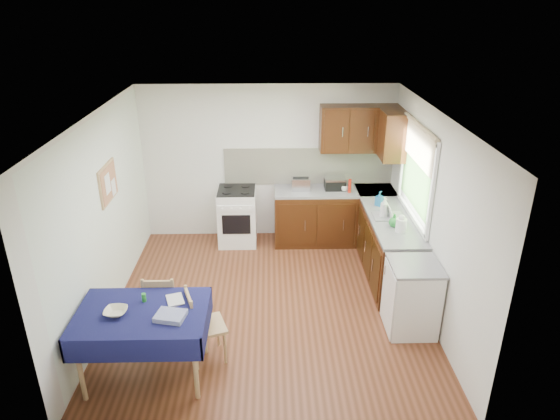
{
  "coord_description": "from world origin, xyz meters",
  "views": [
    {
      "loc": [
        0.02,
        -5.51,
        3.76
      ],
      "look_at": [
        0.15,
        0.22,
        1.25
      ],
      "focal_mm": 32.0,
      "sensor_mm": 36.0,
      "label": 1
    }
  ],
  "objects_px": {
    "chair_near": "(202,323)",
    "dish_rack": "(388,215)",
    "chair_far": "(163,305)",
    "toaster": "(301,184)",
    "kettle": "(401,224)",
    "sandwich_press": "(335,183)",
    "dining_table": "(142,320)"
  },
  "relations": [
    {
      "from": "chair_far",
      "to": "chair_near",
      "type": "xyz_separation_m",
      "value": [
        0.49,
        -0.34,
        -0.01
      ]
    },
    {
      "from": "dining_table",
      "to": "sandwich_press",
      "type": "xyz_separation_m",
      "value": [
        2.34,
        3.14,
        0.29
      ]
    },
    {
      "from": "toaster",
      "to": "kettle",
      "type": "bearing_deg",
      "value": -75.18
    },
    {
      "from": "toaster",
      "to": "sandwich_press",
      "type": "height_order",
      "value": "toaster"
    },
    {
      "from": "chair_far",
      "to": "sandwich_press",
      "type": "relative_size",
      "value": 2.79
    },
    {
      "from": "chair_far",
      "to": "chair_near",
      "type": "bearing_deg",
      "value": 145.67
    },
    {
      "from": "dining_table",
      "to": "kettle",
      "type": "relative_size",
      "value": 5.52
    },
    {
      "from": "chair_near",
      "to": "dish_rack",
      "type": "height_order",
      "value": "dish_rack"
    },
    {
      "from": "chair_near",
      "to": "kettle",
      "type": "xyz_separation_m",
      "value": [
        2.45,
        1.32,
        0.54
      ]
    },
    {
      "from": "chair_far",
      "to": "sandwich_press",
      "type": "height_order",
      "value": "sandwich_press"
    },
    {
      "from": "dining_table",
      "to": "chair_far",
      "type": "xyz_separation_m",
      "value": [
        0.07,
        0.59,
        -0.22
      ]
    },
    {
      "from": "dining_table",
      "to": "dish_rack",
      "type": "height_order",
      "value": "dish_rack"
    },
    {
      "from": "dining_table",
      "to": "kettle",
      "type": "height_order",
      "value": "kettle"
    },
    {
      "from": "toaster",
      "to": "dish_rack",
      "type": "distance_m",
      "value": 1.56
    },
    {
      "from": "dining_table",
      "to": "dish_rack",
      "type": "bearing_deg",
      "value": 26.06
    },
    {
      "from": "chair_near",
      "to": "chair_far",
      "type": "bearing_deg",
      "value": 36.25
    },
    {
      "from": "chair_near",
      "to": "toaster",
      "type": "distance_m",
      "value": 3.14
    },
    {
      "from": "dining_table",
      "to": "chair_far",
      "type": "distance_m",
      "value": 0.64
    },
    {
      "from": "chair_near",
      "to": "dining_table",
      "type": "bearing_deg",
      "value": 95.02
    },
    {
      "from": "dish_rack",
      "to": "kettle",
      "type": "distance_m",
      "value": 0.47
    },
    {
      "from": "sandwich_press",
      "to": "dish_rack",
      "type": "relative_size",
      "value": 0.77
    },
    {
      "from": "dining_table",
      "to": "chair_near",
      "type": "distance_m",
      "value": 0.66
    },
    {
      "from": "chair_near",
      "to": "sandwich_press",
      "type": "distance_m",
      "value": 3.43
    },
    {
      "from": "chair_far",
      "to": "chair_near",
      "type": "distance_m",
      "value": 0.6
    },
    {
      "from": "chair_far",
      "to": "chair_near",
      "type": "relative_size",
      "value": 1.02
    },
    {
      "from": "toaster",
      "to": "chair_far",
      "type": "bearing_deg",
      "value": -148.5
    },
    {
      "from": "dish_rack",
      "to": "kettle",
      "type": "relative_size",
      "value": 1.74
    },
    {
      "from": "toaster",
      "to": "kettle",
      "type": "xyz_separation_m",
      "value": [
        1.21,
        -1.51,
        0.01
      ]
    },
    {
      "from": "chair_far",
      "to": "dish_rack",
      "type": "distance_m",
      "value": 3.25
    },
    {
      "from": "dish_rack",
      "to": "chair_far",
      "type": "bearing_deg",
      "value": -159.13
    },
    {
      "from": "chair_far",
      "to": "dish_rack",
      "type": "bearing_deg",
      "value": -152.88
    },
    {
      "from": "chair_far",
      "to": "kettle",
      "type": "height_order",
      "value": "kettle"
    }
  ]
}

